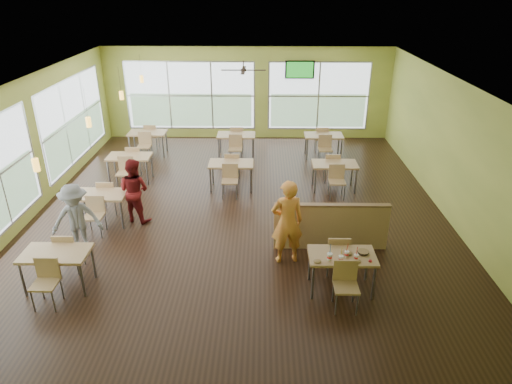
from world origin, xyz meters
TOP-DOWN VIEW (x-y plane):
  - room at (0.00, 0.00)m, footprint 12.00×12.04m
  - window_bays at (-2.65, 3.08)m, footprint 9.24×10.24m
  - main_table at (2.00, -3.00)m, footprint 1.22×1.52m
  - half_wall_divider at (2.00, -1.55)m, footprint 2.40×0.14m
  - dining_tables at (-1.05, 1.71)m, footprint 6.92×8.72m
  - pendant_lights at (-3.20, 0.68)m, footprint 0.11×7.31m
  - ceiling_fan at (-0.00, 3.00)m, footprint 1.25×1.25m
  - tv_backwall at (1.80, 5.90)m, footprint 1.00×0.07m
  - man_plaid at (1.05, -2.05)m, footprint 0.72×0.54m
  - patron_maroon at (-2.44, -0.35)m, footprint 0.92×0.83m
  - patron_grey at (-3.26, -1.80)m, footprint 1.11×0.80m
  - cup_blue at (1.74, -3.18)m, footprint 0.10×0.10m
  - cup_yellow at (1.93, -3.23)m, footprint 0.09×0.09m
  - cup_red_near at (2.06, -3.07)m, footprint 0.09×0.09m
  - cup_red_far at (2.21, -3.17)m, footprint 0.08×0.08m
  - food_basket at (2.38, -2.95)m, footprint 0.22×0.22m
  - ketchup_cup at (2.45, -3.21)m, footprint 0.06×0.06m
  - wrapper_left at (1.52, -3.24)m, footprint 0.16×0.15m
  - wrapper_mid at (2.08, -2.97)m, footprint 0.24×0.22m
  - wrapper_right at (2.21, -3.23)m, footprint 0.18×0.17m

SIDE VIEW (x-z plane):
  - half_wall_divider at x=2.00m, z-range 0.00..1.04m
  - dining_tables at x=-1.05m, z-range 0.20..1.07m
  - main_table at x=2.00m, z-range 0.20..1.07m
  - ketchup_cup at x=2.45m, z-range 0.75..0.78m
  - wrapper_left at x=1.52m, z-range 0.75..0.79m
  - wrapper_right at x=2.21m, z-range 0.75..0.79m
  - patron_maroon at x=-2.44m, z-range 0.00..1.55m
  - patron_grey at x=-3.26m, z-range 0.00..1.55m
  - wrapper_mid at x=2.08m, z-range 0.75..0.80m
  - food_basket at x=2.38m, z-range 0.75..0.80m
  - cup_red_far at x=2.21m, z-range 0.66..0.96m
  - cup_red_near at x=2.06m, z-range 0.66..0.97m
  - cup_yellow at x=1.93m, z-range 0.65..0.98m
  - cup_blue at x=1.74m, z-range 0.64..1.01m
  - man_plaid at x=1.05m, z-range 0.00..1.78m
  - window_bays at x=-2.65m, z-range 0.29..2.66m
  - room at x=0.00m, z-range 0.00..3.20m
  - tv_backwall at x=1.80m, z-range 2.15..2.75m
  - pendant_lights at x=-3.20m, z-range 2.02..2.88m
  - ceiling_fan at x=0.00m, z-range 2.80..3.09m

